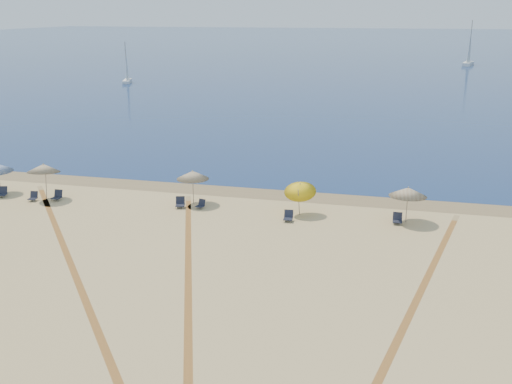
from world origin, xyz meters
TOP-DOWN VIEW (x-y plane):
  - ocean at (0.00, 225.00)m, footprint 500.00×500.00m
  - wet_sand at (0.00, 24.00)m, footprint 500.00×500.00m
  - umbrella_1 at (-14.81, 19.07)m, footprint 2.23×2.27m
  - umbrella_2 at (-4.49, 20.47)m, footprint 2.18×2.19m
  - umbrella_3 at (2.91, 19.87)m, footprint 2.04×2.10m
  - umbrella_4 at (9.57, 20.09)m, footprint 2.33×2.34m
  - chair_1 at (-18.13, 18.81)m, footprint 0.75×0.83m
  - chair_2 at (-15.50, 18.54)m, footprint 0.58×0.67m
  - chair_3 at (-13.95, 19.06)m, footprint 0.60×0.70m
  - chair_4 at (-5.09, 19.52)m, footprint 0.76×0.83m
  - chair_5 at (-3.71, 19.71)m, footprint 0.63×0.69m
  - chair_6 at (2.42, 18.60)m, footprint 0.60×0.69m
  - chair_7 at (9.05, 19.70)m, footprint 0.58×0.67m
  - sailboat_0 at (-39.37, 84.13)m, footprint 2.74×4.96m
  - sailboat_1 at (23.88, 135.45)m, footprint 3.36×7.12m
  - tire_tracks at (0.36, 8.90)m, footprint 54.59×40.54m

SIDE VIEW (x-z plane):
  - tire_tracks at x=0.36m, z-range 0.00..0.00m
  - wet_sand at x=0.00m, z-range 0.00..0.00m
  - ocean at x=0.00m, z-range 0.01..0.01m
  - chair_5 at x=-3.71m, z-range -0.04..0.56m
  - chair_2 at x=-15.50m, z-range -0.04..0.60m
  - chair_6 at x=2.42m, z-range -0.04..0.64m
  - chair_7 at x=9.05m, z-range -0.04..0.64m
  - chair_3 at x=-13.95m, z-range -0.04..0.66m
  - chair_4 at x=-5.09m, z-range -0.04..0.68m
  - chair_1 at x=-18.13m, z-range -0.04..0.68m
  - umbrella_3 at x=2.91m, z-range 0.57..3.03m
  - umbrella_4 at x=9.57m, z-range 0.81..3.12m
  - umbrella_2 at x=-4.49m, z-range 0.85..3.22m
  - sailboat_0 at x=-39.37m, z-range -1.42..5.77m
  - umbrella_1 at x=-14.81m, z-range 0.92..3.55m
  - sailboat_1 at x=23.88m, z-range -2.03..8.25m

